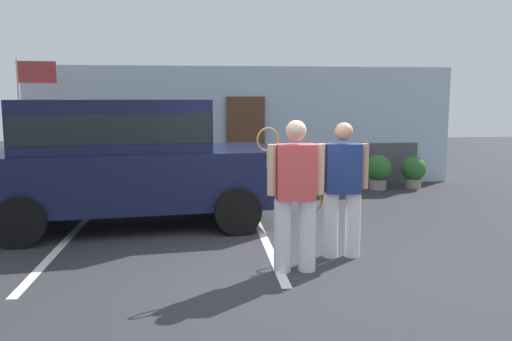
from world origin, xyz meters
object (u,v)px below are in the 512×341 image
parked_suv (125,156)px  tennis_player_woman (342,188)px  flag_pole (29,101)px  potted_plant_secondary (414,171)px  tennis_player_man (295,194)px  potted_plant_by_porch (378,170)px

parked_suv → tennis_player_woman: 3.66m
parked_suv → flag_pole: 3.86m
potted_plant_secondary → flag_pole: (-8.45, 0.02, 1.60)m
tennis_player_woman → flag_pole: flag_pole is taller
parked_suv → flag_pole: (-2.36, 2.93, 0.86)m
tennis_player_man → flag_pole: 7.27m
tennis_player_woman → potted_plant_by_porch: size_ratio=2.23×
potted_plant_secondary → flag_pole: 8.60m
tennis_player_man → flag_pole: flag_pole is taller
potted_plant_secondary → flag_pole: flag_pole is taller
potted_plant_by_porch → potted_plant_secondary: bearing=5.0°
tennis_player_man → tennis_player_woman: size_ratio=1.03×
parked_suv → flag_pole: flag_pole is taller
tennis_player_woman → potted_plant_by_porch: tennis_player_woman is taller
potted_plant_by_porch → flag_pole: bearing=179.3°
potted_plant_secondary → tennis_player_man: bearing=-124.7°
tennis_player_man → potted_plant_secondary: size_ratio=2.48×
parked_suv → flag_pole: size_ratio=1.66×
potted_plant_by_porch → potted_plant_secondary: size_ratio=1.08×
parked_suv → tennis_player_man: (2.32, -2.53, -0.19)m
parked_suv → tennis_player_man: bearing=-54.3°
flag_pole → tennis_player_man: bearing=-49.4°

